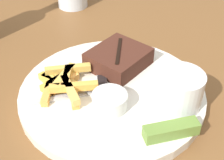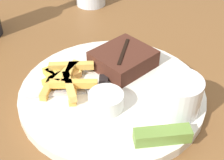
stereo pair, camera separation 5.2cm
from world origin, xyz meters
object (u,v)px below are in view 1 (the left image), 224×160
Objects in this scene: dinner_plate at (112,93)px; fork_utensil at (63,97)px; coleslaw_cup at (180,88)px; steak_portion at (119,58)px; knife_utensil at (101,74)px; dipping_sauce_cup at (110,100)px; pickle_spear at (171,130)px.

fork_utensil reaches higher than dinner_plate.
dinner_plate is 0.12m from coleslaw_cup.
knife_utensil is (-0.04, 0.00, -0.01)m from steak_portion.
coleslaw_cup reaches higher than dinner_plate.
dipping_sauce_cup is (-0.03, -0.03, 0.02)m from dinner_plate.
pickle_spear is at bearing -77.40° from dipping_sauce_cup.
fork_utensil is (-0.07, 0.04, 0.01)m from dinner_plate.
steak_portion is 1.48× the size of coleslaw_cup.
dinner_plate is 2.28× the size of knife_utensil.
dipping_sauce_cup is at bearing 140.48° from coleslaw_cup.
dinner_plate is 0.05m from dipping_sauce_cup.
knife_utensil is (-0.04, 0.14, -0.03)m from coleslaw_cup.
fork_utensil is at bearing 109.98° from pickle_spear.
pickle_spear is (0.02, -0.10, -0.00)m from dipping_sauce_cup.
dinner_plate is at bearing 0.00° from fork_utensil.
steak_portion is 0.19m from pickle_spear.
fork_utensil is (-0.04, 0.07, -0.01)m from dipping_sauce_cup.
coleslaw_cup reaches higher than knife_utensil.
fork_utensil is 0.88× the size of knife_utensil.
knife_utensil reaches higher than dinner_plate.
steak_portion reaches higher than knife_utensil.
knife_utensil is at bearing 178.92° from steak_portion.
steak_portion is at bearing 87.27° from coleslaw_cup.
coleslaw_cup is 0.61× the size of fork_utensil.
steak_portion is 0.89× the size of fork_utensil.
knife_utensil is (0.09, 0.00, 0.00)m from fork_utensil.
pickle_spear is 0.59× the size of knife_utensil.
fork_utensil is at bearing 151.56° from dinner_plate.
pickle_spear is at bearing -149.61° from knife_utensil.
coleslaw_cup is at bearing -39.52° from dipping_sauce_cup.
pickle_spear is at bearing -111.30° from steak_portion.
dipping_sauce_cup is at bearing -142.10° from steak_portion.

